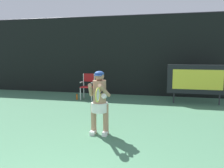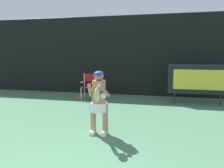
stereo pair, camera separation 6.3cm
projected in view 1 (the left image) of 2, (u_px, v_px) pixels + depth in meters
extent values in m
cube|color=black|center=(133.00, 56.00, 10.14)|extent=(18.00, 0.12, 3.60)
cylinder|color=#38383D|center=(133.00, 15.00, 9.89)|extent=(18.00, 0.05, 0.05)
cube|color=black|center=(197.00, 79.00, 8.34)|extent=(2.20, 0.20, 1.10)
cube|color=yellow|center=(198.00, 80.00, 8.24)|extent=(1.80, 0.01, 0.75)
cylinder|color=#2D2D33|center=(174.00, 98.00, 8.62)|extent=(0.05, 0.05, 0.40)
cylinder|color=#2D2D33|center=(219.00, 100.00, 8.26)|extent=(0.05, 0.05, 0.40)
cylinder|color=white|center=(80.00, 94.00, 9.10)|extent=(0.04, 0.04, 0.52)
cylinder|color=white|center=(91.00, 95.00, 8.99)|extent=(0.04, 0.04, 0.52)
cylinder|color=white|center=(84.00, 92.00, 9.49)|extent=(0.04, 0.04, 0.52)
cylinder|color=white|center=(94.00, 93.00, 9.38)|extent=(0.04, 0.04, 0.52)
cube|color=maroon|center=(87.00, 87.00, 9.20)|extent=(0.52, 0.44, 0.03)
cylinder|color=white|center=(84.00, 80.00, 9.42)|extent=(0.04, 0.04, 0.56)
cylinder|color=white|center=(94.00, 80.00, 9.31)|extent=(0.04, 0.04, 0.56)
cube|color=maroon|center=(89.00, 78.00, 9.35)|extent=(0.48, 0.02, 0.34)
cylinder|color=white|center=(82.00, 82.00, 9.23)|extent=(0.04, 0.44, 0.04)
cylinder|color=white|center=(93.00, 82.00, 9.12)|extent=(0.04, 0.44, 0.04)
cylinder|color=#D35F17|center=(77.00, 97.00, 9.26)|extent=(0.07, 0.07, 0.24)
cylinder|color=black|center=(77.00, 94.00, 9.24)|extent=(0.03, 0.03, 0.03)
cube|color=white|center=(93.00, 132.00, 5.28)|extent=(0.11, 0.26, 0.09)
cube|color=white|center=(105.00, 133.00, 5.21)|extent=(0.11, 0.26, 0.09)
cylinder|color=#A37A5B|center=(94.00, 119.00, 5.28)|extent=(0.13, 0.13, 0.73)
cylinder|color=#A37A5B|center=(106.00, 119.00, 5.22)|extent=(0.13, 0.13, 0.73)
cylinder|color=white|center=(100.00, 107.00, 5.21)|extent=(0.39, 0.39, 0.22)
cylinder|color=#A37A5B|center=(99.00, 92.00, 5.16)|extent=(0.31, 0.31, 0.56)
sphere|color=#A37A5B|center=(99.00, 76.00, 5.11)|extent=(0.22, 0.22, 0.22)
ellipsoid|color=#284C93|center=(99.00, 74.00, 5.10)|extent=(0.22, 0.22, 0.12)
cube|color=#284C93|center=(98.00, 75.00, 5.01)|extent=(0.17, 0.12, 0.02)
cylinder|color=#A37A5B|center=(90.00, 90.00, 5.03)|extent=(0.20, 0.48, 0.36)
cylinder|color=#A37A5B|center=(104.00, 91.00, 4.96)|extent=(0.20, 0.48, 0.36)
cylinder|color=white|center=(104.00, 96.00, 4.85)|extent=(0.13, 0.13, 0.12)
cylinder|color=black|center=(102.00, 92.00, 4.93)|extent=(0.03, 0.28, 0.03)
torus|color=#D0D640|center=(98.00, 95.00, 4.63)|extent=(0.02, 0.31, 0.31)
ellipsoid|color=silver|center=(98.00, 95.00, 4.63)|extent=(0.01, 0.26, 0.26)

